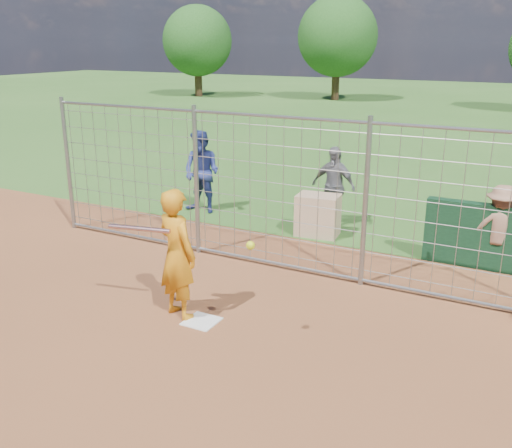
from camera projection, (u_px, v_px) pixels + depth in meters
The scene contains 11 objects.
ground at pixel (210, 316), 7.84m from camera, with size 100.00×100.00×0.00m, color #2D591E.
infield_dirt at pixel (37, 446), 5.32m from camera, with size 18.00×18.00×0.00m, color brown.
home_plate at pixel (202, 321), 7.67m from camera, with size 0.43×0.43×0.02m, color silver.
dugout_wall at pixel (507, 240), 9.18m from camera, with size 2.60×0.20×1.10m, color #11381E.
batter at pixel (177, 254), 7.59m from camera, with size 0.66×0.43×1.80m, color orange.
bystander_a at pixel (202, 172), 12.32m from camera, with size 0.87×0.68×1.79m, color navy.
bystander_b at pixel (333, 186), 11.46m from camera, with size 0.95×0.40×1.63m, color slate.
bystander_c at pixel (499, 228), 9.21m from camera, with size 0.93×0.53×1.43m, color #8C634C.
equipment_bin at pixel (318, 215), 11.00m from camera, with size 0.80×0.55×0.80m, color tan.
equipment_in_play at pixel (164, 232), 7.18m from camera, with size 2.12×0.25×0.13m.
backstop_fence at pixel (275, 195), 9.13m from camera, with size 9.08×0.08×2.60m.
Camera 1 is at (3.88, -5.94, 3.62)m, focal length 40.00 mm.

